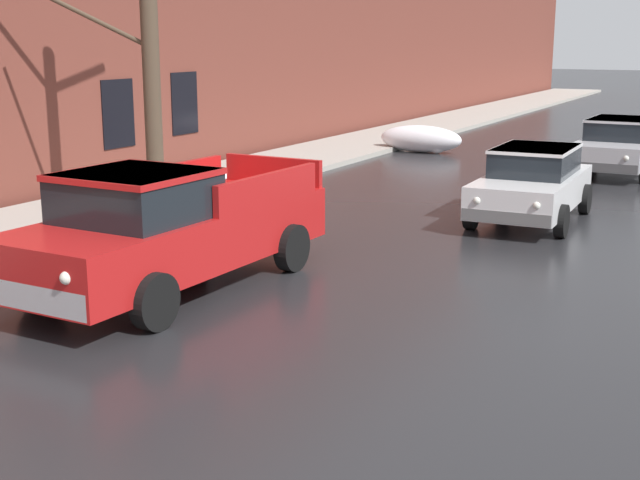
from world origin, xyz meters
TOP-DOWN VIEW (x-y plane):
  - left_sidewalk_slab at (-6.49, 18.00)m, footprint 3.07×80.00m
  - snow_bank_near_corner_left at (-4.15, 23.62)m, footprint 2.63×0.97m
  - snow_bank_mid_block_left at (-4.87, 13.89)m, footprint 1.69×1.20m
  - snow_bank_along_right_kerb at (-4.29, 11.65)m, footprint 2.64×1.21m
  - bare_tree_second_along_sidewalk at (-4.63, 11.28)m, footprint 3.88×2.63m
  - pickup_truck_red_approaching_near_lane at (-1.78, 7.82)m, footprint 2.29×5.41m
  - sedan_white_parked_kerbside_close at (1.51, 14.91)m, footprint 1.91×3.99m
  - sedan_silver_parked_kerbside_mid at (1.95, 22.02)m, footprint 2.01×4.31m

SIDE VIEW (x-z plane):
  - left_sidewalk_slab at x=-6.49m, z-range 0.00..0.14m
  - snow_bank_along_right_kerb at x=-4.29m, z-range -0.05..0.58m
  - snow_bank_mid_block_left at x=-4.87m, z-range -0.04..0.58m
  - snow_bank_near_corner_left at x=-4.15m, z-range -0.01..0.82m
  - sedan_white_parked_kerbside_close at x=1.51m, z-range 0.04..1.46m
  - sedan_silver_parked_kerbside_mid at x=1.95m, z-range 0.04..1.46m
  - pickup_truck_red_approaching_near_lane at x=-1.78m, z-range 0.00..1.76m
  - bare_tree_second_along_sidewalk at x=-4.63m, z-range -0.09..7.93m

